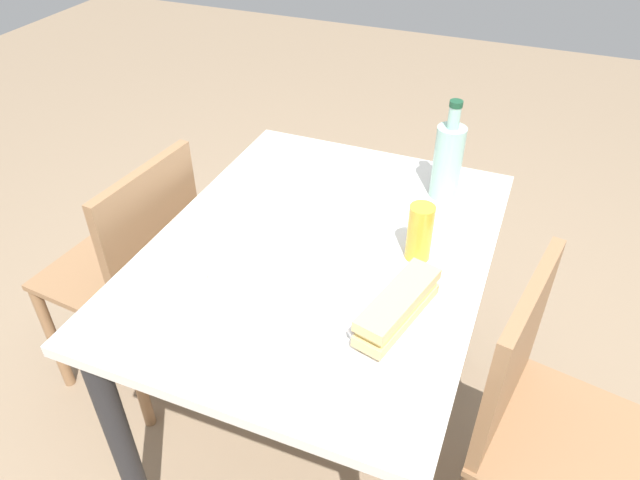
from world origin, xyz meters
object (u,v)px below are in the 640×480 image
at_px(chair_far, 136,267).
at_px(olive_bowl, 185,281).
at_px(knife_near, 374,310).
at_px(plate_near, 396,320).
at_px(baguette_sandwich_near, 398,306).
at_px(water_bottle, 448,160).
at_px(dining_table, 320,283).
at_px(chair_near, 544,421).
at_px(beer_glass, 420,233).

height_order(chair_far, olive_bowl, chair_far).
bearing_deg(knife_near, plate_near, -91.41).
bearing_deg(baguette_sandwich_near, water_bottle, 1.96).
bearing_deg(chair_far, plate_near, -101.80).
height_order(plate_near, baguette_sandwich_near, baguette_sandwich_near).
relative_size(knife_near, olive_bowl, 1.69).
distance_m(water_bottle, olive_bowl, 0.77).
xyz_separation_m(baguette_sandwich_near, olive_bowl, (-0.07, 0.48, -0.03)).
relative_size(dining_table, chair_far, 1.21).
xyz_separation_m(dining_table, chair_near, (-0.12, -0.61, -0.13)).
bearing_deg(chair_far, baguette_sandwich_near, -101.80).
bearing_deg(baguette_sandwich_near, plate_near, 63.43).
distance_m(plate_near, water_bottle, 0.55).
xyz_separation_m(dining_table, baguette_sandwich_near, (-0.19, -0.25, 0.17)).
distance_m(chair_far, baguette_sandwich_near, 0.92).
distance_m(dining_table, baguette_sandwich_near, 0.36).
height_order(dining_table, water_bottle, water_bottle).
distance_m(knife_near, olive_bowl, 0.44).
distance_m(plate_near, olive_bowl, 0.49).
distance_m(chair_far, knife_near, 0.87).
distance_m(chair_near, knife_near, 0.49).
bearing_deg(knife_near, water_bottle, -3.52).
relative_size(chair_near, knife_near, 4.89).
bearing_deg(baguette_sandwich_near, olive_bowl, 97.82).
bearing_deg(beer_glass, plate_near, -176.13).
xyz_separation_m(chair_near, beer_glass, (0.17, 0.37, 0.33)).
relative_size(chair_far, baguette_sandwich_near, 3.36).
distance_m(dining_table, water_bottle, 0.48).
bearing_deg(baguette_sandwich_near, chair_near, -78.86).
xyz_separation_m(chair_far, chair_near, (-0.11, -1.21, 0.00)).
distance_m(dining_table, chair_far, 0.62).
bearing_deg(beer_glass, chair_near, -114.32).
height_order(baguette_sandwich_near, beer_glass, beer_glass).
bearing_deg(chair_far, knife_near, -102.44).
height_order(dining_table, olive_bowl, olive_bowl).
height_order(dining_table, knife_near, knife_near).
xyz_separation_m(dining_table, water_bottle, (0.35, -0.23, 0.23)).
height_order(water_bottle, beer_glass, water_bottle).
relative_size(chair_near, water_bottle, 3.06).
bearing_deg(chair_far, beer_glass, -86.03).
bearing_deg(baguette_sandwich_near, knife_near, 88.59).
xyz_separation_m(dining_table, knife_near, (-0.18, -0.20, 0.14)).
bearing_deg(water_bottle, plate_near, -178.04).
relative_size(plate_near, knife_near, 1.25).
bearing_deg(chair_near, water_bottle, 38.64).
bearing_deg(dining_table, water_bottle, -33.68).
bearing_deg(plate_near, chair_far, 78.20).
height_order(chair_far, knife_near, chair_far).
distance_m(dining_table, beer_glass, 0.31).
bearing_deg(baguette_sandwich_near, chair_far, 78.20).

